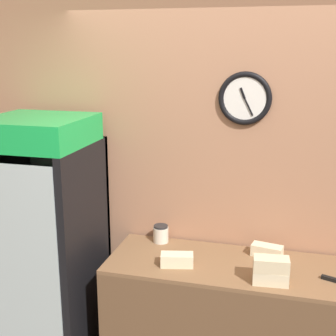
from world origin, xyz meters
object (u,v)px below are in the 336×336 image
at_px(sandwich_stack_bottom, 270,277).
at_px(sandwich_stack_middle, 271,264).
at_px(beverage_cooler, 50,235).
at_px(condiment_jar, 161,234).
at_px(sandwich_flat_right, 267,251).
at_px(sandwich_flat_left, 177,260).

distance_m(sandwich_stack_bottom, sandwich_stack_middle, 0.08).
relative_size(beverage_cooler, condiment_jar, 15.03).
bearing_deg(sandwich_stack_bottom, sandwich_flat_right, 96.55).
height_order(sandwich_stack_bottom, condiment_jar, condiment_jar).
distance_m(sandwich_flat_left, sandwich_flat_right, 0.61).
height_order(beverage_cooler, sandwich_flat_right, beverage_cooler).
bearing_deg(condiment_jar, sandwich_stack_bottom, -27.65).
distance_m(beverage_cooler, sandwich_flat_right, 1.48).
distance_m(sandwich_stack_bottom, sandwich_flat_right, 0.36).
bearing_deg(sandwich_stack_middle, sandwich_flat_left, 172.52).
bearing_deg(beverage_cooler, condiment_jar, 17.58).
height_order(sandwich_flat_left, sandwich_flat_right, sandwich_flat_left).
relative_size(beverage_cooler, sandwich_stack_bottom, 8.64).
distance_m(sandwich_flat_left, condiment_jar, 0.39).
xyz_separation_m(beverage_cooler, sandwich_stack_bottom, (1.51, -0.17, -0.02)).
relative_size(sandwich_stack_bottom, sandwich_stack_middle, 0.99).
xyz_separation_m(sandwich_stack_bottom, sandwich_flat_left, (-0.58, 0.08, -0.00)).
height_order(beverage_cooler, condiment_jar, beverage_cooler).
bearing_deg(sandwich_stack_middle, sandwich_stack_bottom, 0.00).
height_order(beverage_cooler, sandwich_stack_middle, beverage_cooler).
distance_m(sandwich_stack_middle, sandwich_flat_left, 0.59).
xyz_separation_m(beverage_cooler, sandwich_flat_left, (0.93, -0.10, -0.02)).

